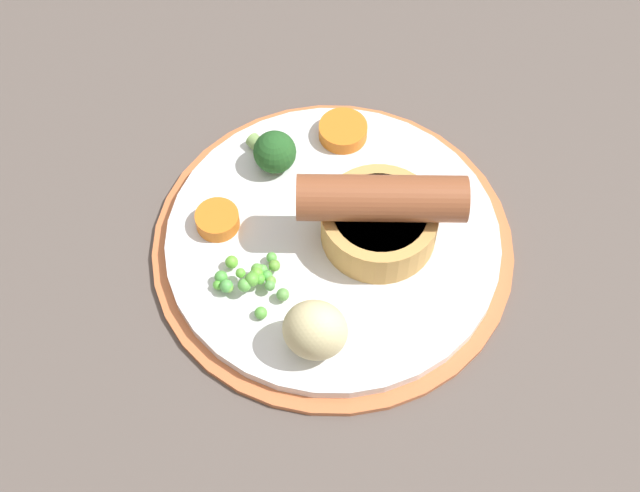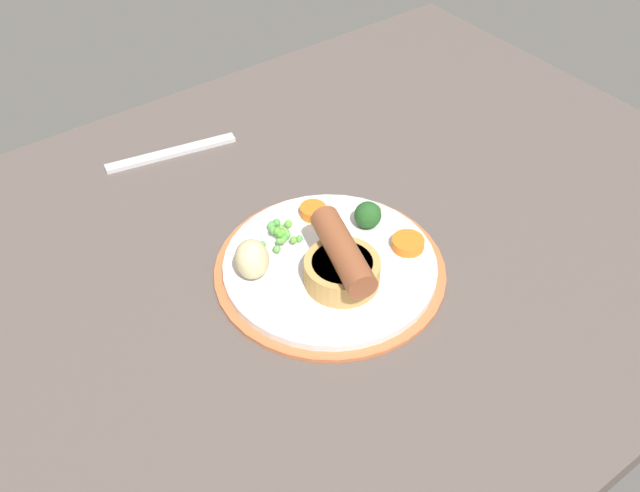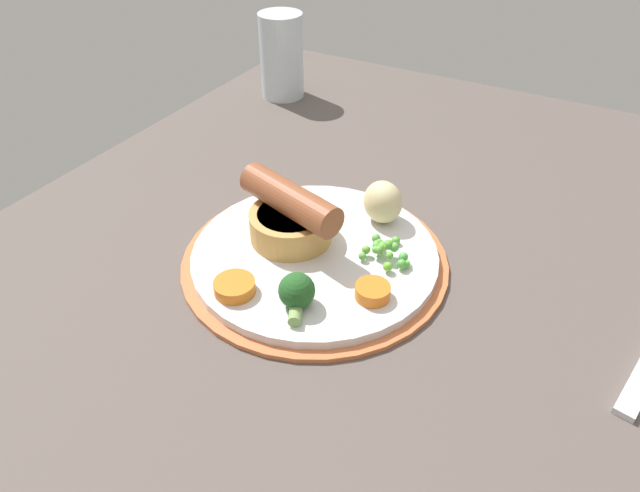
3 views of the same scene
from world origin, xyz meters
TOP-DOWN VIEW (x-y plane):
  - dining_table at (0.00, 0.00)cm, footprint 110.00×80.00cm
  - dinner_plate at (2.24, 4.75)cm, footprint 26.29×26.29cm
  - sausage_pudding at (3.00, 7.90)cm, footprint 8.27×11.96cm
  - pea_pile at (4.61, -1.78)cm, footprint 5.23×4.77cm
  - broccoli_floret_near at (-5.21, 2.32)cm, footprint 4.39×3.36cm
  - potato_chunk_2 at (10.20, 1.18)cm, footprint 5.34×5.56cm
  - carrot_slice_2 at (-1.03, -2.98)cm, footprint 4.41×4.41cm
  - carrot_slice_3 at (-6.42, 8.09)cm, footprint 5.29×5.29cm
  - drinking_glass at (35.55, 29.26)cm, footprint 6.54×6.54cm

SIDE VIEW (x-z plane):
  - dining_table at x=0.00cm, z-range 0.00..3.00cm
  - dinner_plate at x=2.24cm, z-range 2.87..4.27cm
  - carrot_slice_3 at x=-6.42cm, z-range 4.40..5.58cm
  - carrot_slice_2 at x=-1.03cm, z-range 4.40..5.64cm
  - pea_pile at x=4.61cm, z-range 4.37..6.26cm
  - broccoli_floret_near at x=-5.21cm, z-range 4.33..7.56cm
  - potato_chunk_2 at x=10.20cm, z-range 4.40..8.92cm
  - sausage_pudding at x=3.00cm, z-range 3.94..10.14cm
  - drinking_glass at x=35.55cm, z-range 3.00..15.34cm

